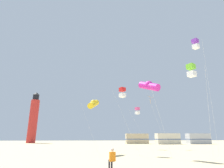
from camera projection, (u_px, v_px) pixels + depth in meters
kite_flyer_standing at (112, 158)px, 10.85m from camera, size 0.42×0.55×1.16m
kite_tube_gold at (93, 104)px, 21.95m from camera, size 2.19×2.76×6.36m
kite_box_lime at (191, 71)px, 16.15m from camera, size 1.59×1.72×8.06m
kite_box_violet at (195, 44)px, 20.95m from camera, size 1.37×1.37×12.69m
kite_box_scarlet at (122, 92)px, 21.30m from camera, size 2.84×1.86×7.40m
kite_tube_magenta at (149, 86)px, 18.01m from camera, size 2.47×2.83×7.38m
kite_diamond_orange at (150, 99)px, 31.60m from camera, size 3.10×2.62×8.80m
kite_box_rainbow at (137, 111)px, 30.35m from camera, size 3.19×2.19×6.60m
lighthouse_distant at (33, 118)px, 60.58m from camera, size 2.80×2.80×16.80m
rv_van_tan at (137, 139)px, 52.37m from camera, size 6.50×2.51×2.80m
rv_van_cream at (168, 139)px, 49.20m from camera, size 6.55×2.68×2.80m
rv_van_silver at (198, 139)px, 50.39m from camera, size 6.59×2.79×2.80m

